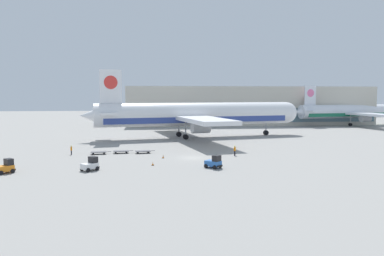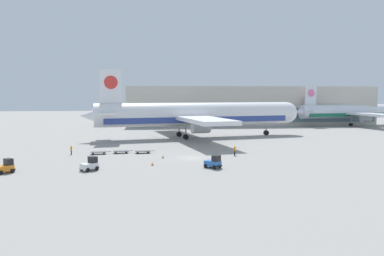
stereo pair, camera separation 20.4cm
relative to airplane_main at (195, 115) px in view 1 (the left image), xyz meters
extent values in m
plane|color=gray|center=(-3.87, -30.97, -5.84)|extent=(400.00, 400.00, 0.00)
cube|color=#BCB7A8|center=(25.11, 41.66, 1.16)|extent=(90.00, 18.00, 14.00)
cube|color=slate|center=(25.11, 32.56, -1.99)|extent=(88.20, 0.20, 4.90)
cylinder|color=white|center=(0.78, 0.16, 0.26)|extent=(52.12, 15.97, 5.80)
cube|color=#2D428E|center=(0.78, 0.16, -1.04)|extent=(48.02, 15.03, 1.45)
sphere|color=white|center=(26.26, 5.30, 0.26)|extent=(5.68, 5.68, 5.68)
cone|color=white|center=(-24.71, -4.99, 0.26)|extent=(7.34, 6.66, 5.51)
cube|color=white|center=(-20.63, -4.16, 7.16)|extent=(5.18, 1.46, 8.00)
cylinder|color=red|center=(-20.63, -4.16, 8.12)|extent=(3.25, 1.17, 3.20)
cube|color=white|center=(-21.65, -4.37, 0.84)|extent=(6.10, 13.46, 0.50)
cube|color=white|center=(-1.77, -0.36, -0.46)|extent=(17.34, 48.63, 0.90)
cylinder|color=#9EA0A5|center=(0.22, -10.24, -2.26)|extent=(4.67, 3.58, 2.80)
cylinder|color=#9EA0A5|center=(-3.77, 9.52, -2.26)|extent=(4.67, 3.58, 2.80)
cylinder|color=#9EA0A5|center=(20.15, 4.07, -3.19)|extent=(0.36, 0.36, 4.00)
cylinder|color=black|center=(20.15, 4.07, -5.19)|extent=(1.45, 1.14, 1.30)
cylinder|color=#9EA0A5|center=(-2.67, -3.80, -3.19)|extent=(0.36, 0.36, 4.00)
cylinder|color=black|center=(-2.67, -3.80, -5.19)|extent=(1.45, 1.14, 1.30)
cylinder|color=#9EA0A5|center=(-3.93, 2.47, -3.19)|extent=(0.36, 0.36, 4.00)
cylinder|color=black|center=(-3.93, 2.47, -5.19)|extent=(1.45, 1.14, 1.30)
cylinder|color=silver|center=(61.85, 33.15, -0.75)|extent=(43.57, 11.77, 4.84)
cube|color=#196B4C|center=(61.85, 33.15, -1.84)|extent=(40.13, 11.12, 1.21)
cone|color=silver|center=(40.45, 29.65, -0.75)|extent=(5.99, 5.39, 4.59)
cube|color=silver|center=(43.88, 30.21, 5.00)|extent=(4.34, 1.06, 6.67)
cylinder|color=pink|center=(43.88, 30.21, 5.80)|extent=(2.71, 0.88, 2.67)
cube|color=silver|center=(43.02, 30.07, -0.27)|extent=(4.71, 11.18, 0.42)
cube|color=silver|center=(59.71, 32.80, -1.36)|extent=(13.04, 40.57, 0.75)
cylinder|color=#9EA0A5|center=(61.06, 24.51, -2.86)|extent=(3.83, 2.87, 2.33)
cylinder|color=#9EA0A5|center=(58.35, 41.10, -2.86)|extent=(3.83, 2.87, 2.33)
cylinder|color=#9EA0A5|center=(58.85, 29.96, -3.63)|extent=(0.30, 0.30, 3.34)
cylinder|color=black|center=(58.85, 29.96, -5.30)|extent=(1.19, 0.92, 1.08)
cylinder|color=#9EA0A5|center=(57.99, 35.22, -3.63)|extent=(0.30, 0.30, 3.34)
cylinder|color=black|center=(57.99, 35.22, -5.30)|extent=(1.19, 0.92, 1.08)
cube|color=#2D66B7|center=(-1.74, -40.33, -5.14)|extent=(2.62, 2.61, 0.80)
cube|color=black|center=(-1.28, -40.78, -4.29)|extent=(1.51, 1.52, 0.90)
cube|color=black|center=(-0.86, -41.18, -5.42)|extent=(0.99, 1.01, 0.24)
cylinder|color=black|center=(-0.68, -40.39, -5.54)|extent=(0.60, 0.59, 0.60)
cylinder|color=black|center=(-1.65, -41.39, -5.54)|extent=(0.60, 0.59, 0.60)
cylinder|color=black|center=(-1.83, -39.26, -5.54)|extent=(0.60, 0.59, 0.60)
cylinder|color=black|center=(-2.81, -40.26, -5.54)|extent=(0.60, 0.59, 0.60)
cube|color=silver|center=(-19.91, -40.51, -5.14)|extent=(2.60, 2.63, 0.80)
cube|color=black|center=(-19.46, -40.04, -4.29)|extent=(1.52, 1.51, 0.90)
cube|color=black|center=(-19.06, -39.62, -5.42)|extent=(1.02, 0.98, 0.24)
cylinder|color=black|center=(-19.86, -39.45, -5.54)|extent=(0.59, 0.60, 0.60)
cylinder|color=black|center=(-18.84, -40.41, -5.54)|extent=(0.59, 0.60, 0.60)
cylinder|color=black|center=(-20.97, -40.61, -5.54)|extent=(0.59, 0.60, 0.60)
cylinder|color=black|center=(-19.95, -41.58, -5.54)|extent=(0.59, 0.60, 0.60)
cube|color=orange|center=(-31.50, -41.13, -5.14)|extent=(2.60, 2.63, 0.80)
cube|color=black|center=(-31.04, -40.66, -4.29)|extent=(1.52, 1.51, 0.90)
cube|color=black|center=(-30.64, -40.24, -5.42)|extent=(1.02, 0.99, 0.24)
cylinder|color=black|center=(-31.44, -40.06, -5.54)|extent=(0.59, 0.60, 0.60)
cylinder|color=black|center=(-30.43, -41.03, -5.54)|extent=(0.59, 0.60, 0.60)
cylinder|color=black|center=(-31.55, -42.19, -5.54)|extent=(0.59, 0.60, 0.60)
cube|color=#56565B|center=(-20.78, -25.17, -5.42)|extent=(2.97, 1.86, 0.12)
cube|color=#56565B|center=(-18.95, -24.92, -5.42)|extent=(0.90, 0.20, 0.08)
cylinder|color=black|center=(-19.90, -24.40, -5.66)|extent=(0.38, 0.19, 0.36)
cylinder|color=black|center=(-19.73, -25.67, -5.66)|extent=(0.38, 0.19, 0.36)
cylinder|color=black|center=(-21.84, -24.66, -5.66)|extent=(0.38, 0.19, 0.36)
cylinder|color=black|center=(-21.67, -25.93, -5.66)|extent=(0.38, 0.19, 0.36)
cube|color=#56565B|center=(-16.74, -24.43, -5.42)|extent=(2.97, 1.86, 0.12)
cube|color=#56565B|center=(-14.91, -24.18, -5.42)|extent=(0.90, 0.20, 0.08)
cylinder|color=black|center=(-15.86, -23.66, -5.66)|extent=(0.38, 0.19, 0.36)
cylinder|color=black|center=(-15.69, -24.93, -5.66)|extent=(0.38, 0.19, 0.36)
cylinder|color=black|center=(-17.80, -23.92, -5.66)|extent=(0.38, 0.19, 0.36)
cylinder|color=black|center=(-17.63, -25.19, -5.66)|extent=(0.38, 0.19, 0.36)
cube|color=#56565B|center=(-12.62, -24.84, -5.42)|extent=(2.97, 1.86, 0.12)
cube|color=#56565B|center=(-10.79, -24.60, -5.42)|extent=(0.90, 0.20, 0.08)
cylinder|color=black|center=(-11.74, -24.08, -5.66)|extent=(0.38, 0.19, 0.36)
cylinder|color=black|center=(-11.57, -25.34, -5.66)|extent=(0.38, 0.19, 0.36)
cylinder|color=black|center=(-13.68, -24.34, -5.66)|extent=(0.38, 0.19, 0.36)
cylinder|color=black|center=(-13.51, -25.61, -5.66)|extent=(0.38, 0.19, 0.36)
cylinder|color=black|center=(-25.69, -25.39, -5.43)|extent=(0.14, 0.14, 0.81)
cylinder|color=black|center=(-25.67, -25.19, -5.43)|extent=(0.14, 0.14, 0.81)
cube|color=orange|center=(-25.68, -25.29, -4.72)|extent=(0.25, 0.38, 0.61)
cylinder|color=orange|center=(-25.70, -25.52, -4.69)|extent=(0.09, 0.09, 0.55)
cylinder|color=orange|center=(-25.65, -25.05, -4.69)|extent=(0.09, 0.09, 0.55)
sphere|color=#DBB28E|center=(-25.68, -25.29, -4.31)|extent=(0.22, 0.22, 0.22)
sphere|color=yellow|center=(-25.68, -25.29, -4.25)|extent=(0.21, 0.21, 0.21)
cylinder|color=black|center=(3.94, -29.49, -5.41)|extent=(0.14, 0.14, 0.85)
cylinder|color=black|center=(4.08, -29.36, -5.41)|extent=(0.14, 0.14, 0.85)
cube|color=orange|center=(4.01, -29.43, -4.67)|extent=(0.41, 0.41, 0.64)
cylinder|color=orange|center=(3.83, -29.59, -4.63)|extent=(0.09, 0.09, 0.58)
cylinder|color=orange|center=(4.18, -29.26, -4.63)|extent=(0.09, 0.09, 0.58)
sphere|color=#846047|center=(4.01, -29.43, -4.23)|extent=(0.23, 0.23, 0.23)
sphere|color=yellow|center=(4.01, -29.43, -4.17)|extent=(0.22, 0.22, 0.22)
cube|color=black|center=(-10.78, -37.35, -5.82)|extent=(0.40, 0.40, 0.04)
cone|color=orange|center=(-10.78, -37.35, -5.55)|extent=(0.32, 0.32, 0.50)
cylinder|color=white|center=(-10.78, -37.35, -5.52)|extent=(0.19, 0.19, 0.07)
cube|color=black|center=(-8.98, -30.75, -5.82)|extent=(0.40, 0.40, 0.04)
cone|color=orange|center=(-8.98, -30.75, -5.53)|extent=(0.32, 0.32, 0.54)
cylinder|color=white|center=(-8.98, -30.75, -5.50)|extent=(0.19, 0.19, 0.08)
camera|label=1|loc=(-10.70, -95.29, 5.13)|focal=35.00mm
camera|label=2|loc=(-10.50, -95.31, 5.13)|focal=35.00mm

